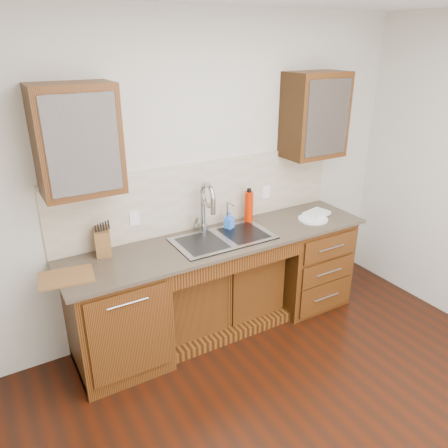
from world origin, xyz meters
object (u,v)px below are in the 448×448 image
plate (313,219)px  cutting_board (66,277)px  soap_bottle (229,220)px  water_bottle (249,207)px  knife_block (103,241)px

plate → cutting_board: 2.21m
soap_bottle → water_bottle: bearing=-13.0°
soap_bottle → plate: 0.81m
knife_block → cutting_board: size_ratio=0.56×
water_bottle → knife_block: (-1.33, 0.04, -0.04)m
water_bottle → plate: bearing=-25.7°
soap_bottle → knife_block: (-1.09, 0.08, 0.03)m
water_bottle → knife_block: 1.33m
soap_bottle → knife_block: 1.10m
cutting_board → water_bottle: bearing=7.3°
cutting_board → knife_block: bearing=36.6°
soap_bottle → plate: bearing=-39.6°
water_bottle → plate: water_bottle is taller
water_bottle → knife_block: size_ratio=1.39×
knife_block → cutting_board: knife_block is taller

